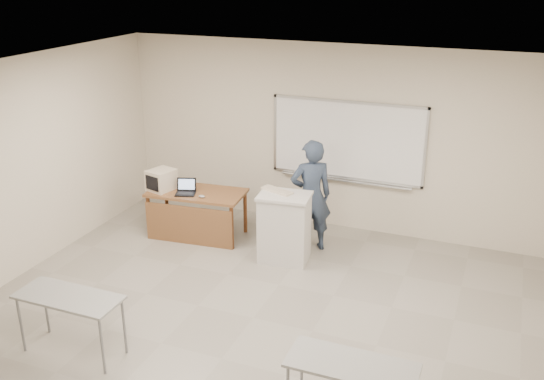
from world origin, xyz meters
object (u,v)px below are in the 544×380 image
at_px(keyboard, 277,190).
at_px(crt_monitor, 162,180).
at_px(whiteboard, 347,142).
at_px(podium, 284,228).
at_px(presenter, 311,196).
at_px(instructor_desk, 194,205).
at_px(laptop, 187,190).
at_px(mouse, 202,196).

bearing_deg(keyboard, crt_monitor, -162.89).
relative_size(whiteboard, keyboard, 5.00).
distance_m(podium, crt_monitor, 2.19).
bearing_deg(presenter, instructor_desk, -22.94).
distance_m(crt_monitor, presenter, 2.40).
height_order(whiteboard, laptop, whiteboard).
bearing_deg(mouse, keyboard, -12.86).
bearing_deg(crt_monitor, podium, 10.25).
xyz_separation_m(laptop, mouse, (0.30, -0.07, -0.03)).
relative_size(laptop, keyboard, 0.61).
distance_m(crt_monitor, mouse, 0.77).
bearing_deg(instructor_desk, laptop, -177.03).
height_order(whiteboard, keyboard, whiteboard).
relative_size(whiteboard, instructor_desk, 1.64).
bearing_deg(keyboard, podium, -8.27).
xyz_separation_m(instructor_desk, laptop, (-0.10, -0.01, 0.25)).
height_order(podium, mouse, podium).
distance_m(mouse, presenter, 1.68).
relative_size(keyboard, presenter, 0.29).
bearing_deg(laptop, crt_monitor, 161.13).
xyz_separation_m(mouse, keyboard, (1.25, -0.02, 0.28)).
xyz_separation_m(instructor_desk, crt_monitor, (-0.55, -0.01, 0.36)).
bearing_deg(laptop, instructor_desk, -10.20).
bearing_deg(presenter, crt_monitor, -24.87).
relative_size(crt_monitor, presenter, 0.23).
distance_m(instructor_desk, mouse, 0.31).
relative_size(podium, keyboard, 2.09).
bearing_deg(presenter, podium, 32.51).
xyz_separation_m(crt_monitor, laptop, (0.45, -0.00, -0.11)).
height_order(keyboard, presenter, presenter).
bearing_deg(crt_monitor, presenter, 22.70).
bearing_deg(mouse, presenter, 1.87).
xyz_separation_m(whiteboard, crt_monitor, (-2.65, -1.29, -0.57)).
bearing_deg(whiteboard, crt_monitor, -153.98).
height_order(instructor_desk, laptop, laptop).
distance_m(laptop, mouse, 0.31).
bearing_deg(instructor_desk, keyboard, -9.63).
xyz_separation_m(instructor_desk, keyboard, (1.45, -0.11, 0.50)).
bearing_deg(whiteboard, mouse, -144.22).
bearing_deg(podium, presenter, 58.76).
bearing_deg(keyboard, instructor_desk, -164.41).
distance_m(laptop, keyboard, 1.57).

